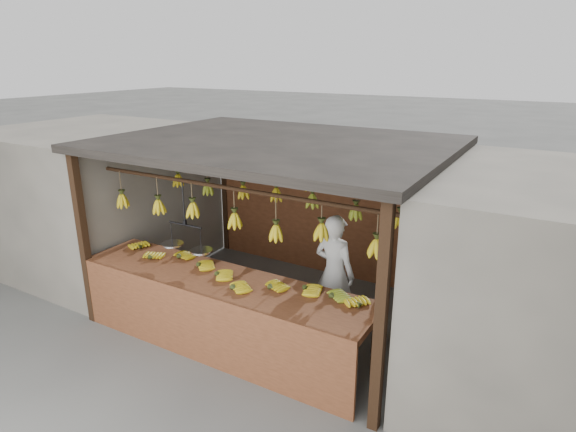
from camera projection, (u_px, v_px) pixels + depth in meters
The scene contains 8 objects.
ground at pixel (277, 309), 6.82m from camera, with size 80.00×80.00×0.00m, color #5B5B57.
stall at pixel (289, 168), 6.48m from camera, with size 4.30×3.30×2.40m.
neighbor_left at pixel (97, 196), 8.18m from camera, with size 3.00×3.00×2.30m, color slate.
counter at pixel (215, 297), 5.64m from camera, with size 3.83×0.87×0.96m.
hanging_bananas at pixel (277, 198), 6.31m from camera, with size 3.65×2.22×0.39m.
balance_scale at pixel (186, 244), 5.97m from camera, with size 0.73×0.28×0.87m.
vendor at pixel (334, 273), 6.12m from camera, with size 0.57×0.37×1.56m, color white.
bag_bundles at pixel (446, 239), 6.70m from camera, with size 0.08×0.26×1.30m.
Camera 1 is at (3.18, -5.17, 3.38)m, focal length 30.00 mm.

